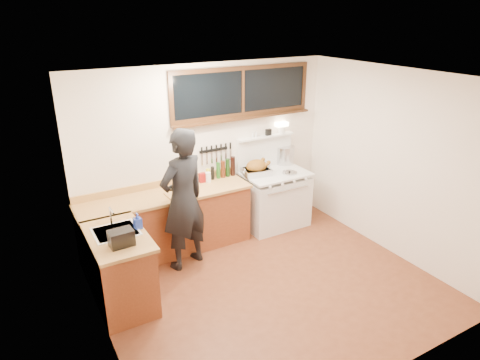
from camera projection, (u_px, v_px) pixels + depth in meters
ground_plane at (270, 286)px, 5.45m from camera, size 4.00×3.50×0.02m
room_shell at (273, 164)px, 4.84m from camera, size 4.10×3.60×2.65m
counter_back at (167, 223)px, 6.08m from camera, size 2.44×0.64×1.00m
counter_left at (120, 269)px, 5.00m from camera, size 0.64×1.09×0.90m
sink_unit at (116, 236)px, 4.92m from camera, size 0.50×0.45×0.37m
vintage_stove at (274, 197)px, 6.87m from camera, size 1.02×0.74×1.61m
back_window at (243, 98)px, 6.35m from camera, size 2.32×0.13×0.77m
left_doorway at (115, 282)px, 3.68m from camera, size 0.02×1.04×2.17m
knife_strip at (215, 151)px, 6.42m from camera, size 0.52×0.03×0.28m
man at (183, 200)px, 5.57m from camera, size 0.81×0.66×1.93m
soap_bottle at (137, 221)px, 4.95m from camera, size 0.09×0.09×0.19m
toaster at (121, 238)px, 4.59m from camera, size 0.27×0.19×0.18m
cutting_board at (180, 191)px, 5.88m from camera, size 0.39×0.30×0.14m
roast_turkey at (257, 168)px, 6.59m from camera, size 0.47×0.37×0.24m
stockpot at (285, 155)px, 7.07m from camera, size 0.35×0.35×0.29m
saucepan at (262, 164)px, 6.91m from camera, size 0.17×0.28×0.11m
pot_lid at (290, 173)px, 6.67m from camera, size 0.25×0.25×0.04m
coffee_tin at (202, 178)px, 6.31m from camera, size 0.10×0.08×0.14m
pitcher at (208, 177)px, 6.31m from camera, size 0.10×0.10×0.15m
bottle_cluster at (223, 169)px, 6.48m from camera, size 0.49×0.07×0.30m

